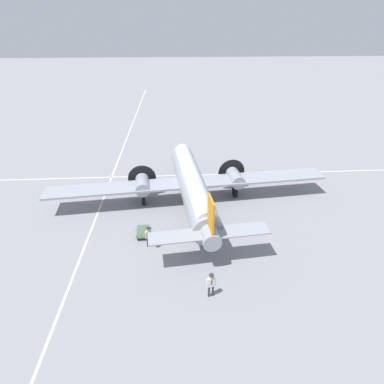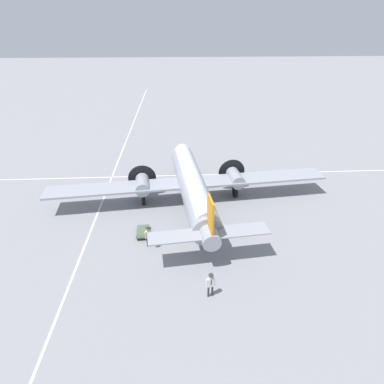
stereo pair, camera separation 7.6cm
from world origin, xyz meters
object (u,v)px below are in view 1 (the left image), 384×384
object	(u,v)px
crew_foreground	(211,283)
baggage_cart	(143,232)
airliner_main	(191,182)
suitcase_near_door	(157,243)
passenger_boarding	(148,234)

from	to	relation	value
crew_foreground	baggage_cart	xyz separation A→B (m)	(-6.84, -4.93, -0.90)
airliner_main	suitcase_near_door	size ratio (longest dim) A/B	44.30
passenger_boarding	suitcase_near_door	bearing A→B (deg)	-48.57
passenger_boarding	suitcase_near_door	distance (m)	1.05
suitcase_near_door	airliner_main	bearing A→B (deg)	153.41
airliner_main	crew_foreground	bearing A→B (deg)	177.25
airliner_main	passenger_boarding	bearing A→B (deg)	142.94
passenger_boarding	baggage_cart	xyz separation A→B (m)	(-1.49, -0.59, -0.84)
airliner_main	baggage_cart	bearing A→B (deg)	131.37
baggage_cart	airliner_main	bearing A→B (deg)	-45.86
suitcase_near_door	baggage_cart	xyz separation A→B (m)	(-1.56, -1.22, -0.02)
crew_foreground	suitcase_near_door	xyz separation A→B (m)	(-5.28, -3.70, -0.89)
passenger_boarding	suitcase_near_door	size ratio (longest dim) A/B	2.90
crew_foreground	passenger_boarding	world-z (taller)	crew_foreground
airliner_main	baggage_cart	world-z (taller)	airliner_main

